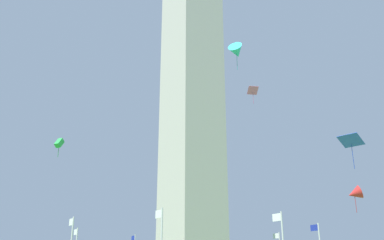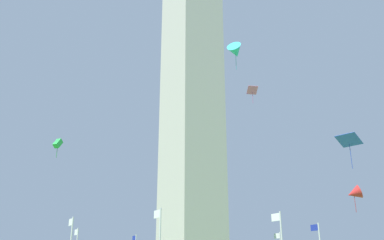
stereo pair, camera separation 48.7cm
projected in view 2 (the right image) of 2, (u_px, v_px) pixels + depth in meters
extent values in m
cube|color=#B7B2A8|center=(192.00, 96.00, 52.37)|extent=(5.80, 5.80, 46.40)
cube|color=#1E2D99|center=(134.00, 238.00, 57.83)|extent=(1.00, 0.03, 0.64)
cube|color=white|center=(76.00, 232.00, 49.75)|extent=(1.00, 0.03, 0.64)
cube|color=white|center=(71.00, 222.00, 40.25)|extent=(1.00, 0.03, 0.64)
cube|color=white|center=(157.00, 214.00, 34.92)|extent=(1.00, 0.03, 0.64)
cube|color=white|center=(276.00, 217.00, 36.86)|extent=(1.00, 0.03, 0.64)
cube|color=#1E2D99|center=(314.00, 228.00, 44.95)|extent=(1.00, 0.03, 0.64)
cube|color=white|center=(277.00, 236.00, 54.44)|extent=(1.00, 0.03, 0.64)
cube|color=white|center=(208.00, 239.00, 59.78)|extent=(1.00, 0.03, 0.64)
cube|color=green|center=(58.00, 143.00, 34.79)|extent=(0.80, 0.90, 0.86)
cylinder|color=#208035|center=(57.00, 151.00, 34.55)|extent=(0.04, 0.04, 1.02)
cube|color=pink|center=(252.00, 90.00, 45.93)|extent=(1.32, 1.40, 0.61)
cylinder|color=#A44A79|center=(253.00, 98.00, 45.63)|extent=(0.04, 0.04, 1.32)
cube|color=blue|center=(349.00, 140.00, 31.09)|extent=(1.81, 1.73, 0.58)
cylinder|color=#233C9D|center=(351.00, 156.00, 30.67)|extent=(0.04, 0.04, 1.83)
cone|color=#33C6D1|center=(236.00, 51.00, 42.52)|extent=(2.22, 2.34, 1.90)
cylinder|color=teal|center=(236.00, 62.00, 42.12)|extent=(0.04, 0.04, 1.73)
cone|color=red|center=(354.00, 193.00, 38.32)|extent=(1.85, 1.85, 1.48)
cylinder|color=maroon|center=(355.00, 204.00, 37.99)|extent=(0.04, 0.04, 1.45)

